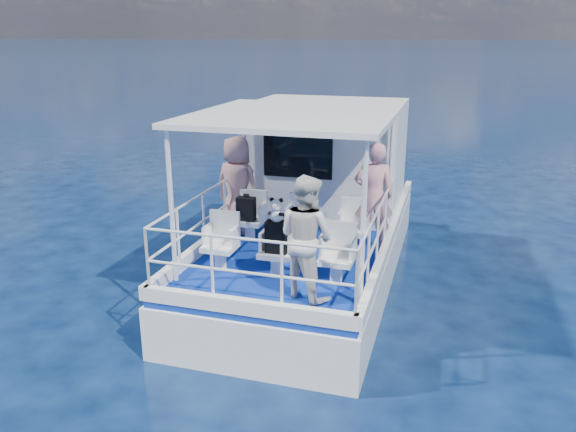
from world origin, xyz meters
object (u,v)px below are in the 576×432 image
at_px(passenger_port_fwd, 237,185).
at_px(passenger_stbd_aft, 306,237).
at_px(backpack_center, 277,237).
at_px(panda, 276,210).

xyz_separation_m(passenger_port_fwd, passenger_stbd_aft, (1.84, -2.19, -0.03)).
xyz_separation_m(passenger_stbd_aft, backpack_center, (-0.57, 0.50, -0.23)).
bearing_deg(passenger_port_fwd, panda, 137.20).
bearing_deg(passenger_port_fwd, backpack_center, 137.26).
height_order(passenger_port_fwd, panda, passenger_port_fwd).
distance_m(passenger_port_fwd, passenger_stbd_aft, 2.86).
bearing_deg(passenger_stbd_aft, passenger_port_fwd, -22.48).
xyz_separation_m(passenger_stbd_aft, panda, (-0.57, 0.49, 0.18)).
relative_size(backpack_center, panda, 1.36).
bearing_deg(passenger_stbd_aft, panda, -13.43).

